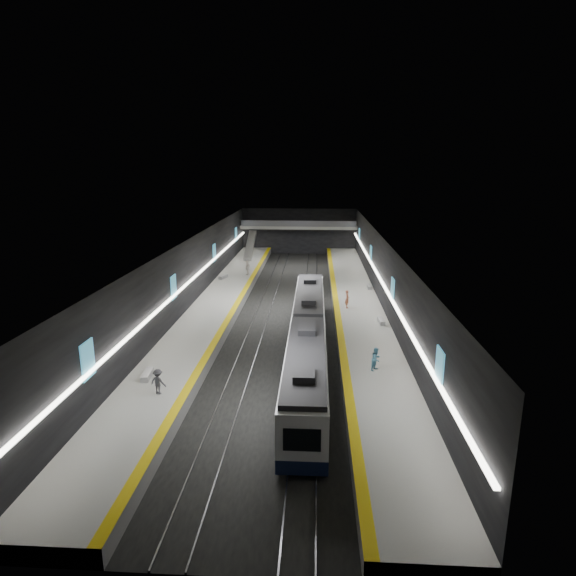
# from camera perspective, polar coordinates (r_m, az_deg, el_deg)

# --- Properties ---
(ground) EXTENTS (70.00, 70.00, 0.00)m
(ground) POSITION_cam_1_polar(r_m,az_deg,el_deg) (52.30, -0.12, -2.69)
(ground) COLOR black
(ground) RESTS_ON ground
(ceiling) EXTENTS (20.00, 70.00, 0.04)m
(ceiling) POSITION_cam_1_polar(r_m,az_deg,el_deg) (50.55, -0.12, 6.02)
(ceiling) COLOR beige
(ceiling) RESTS_ON wall_left
(wall_left) EXTENTS (0.04, 70.00, 8.00)m
(wall_left) POSITION_cam_1_polar(r_m,az_deg,el_deg) (52.82, -11.02, 1.70)
(wall_left) COLOR black
(wall_left) RESTS_ON ground
(wall_right) EXTENTS (0.04, 70.00, 8.00)m
(wall_right) POSITION_cam_1_polar(r_m,az_deg,el_deg) (51.66, 11.02, 1.42)
(wall_right) COLOR black
(wall_right) RESTS_ON ground
(wall_back) EXTENTS (20.00, 0.04, 8.00)m
(wall_back) POSITION_cam_1_polar(r_m,az_deg,el_deg) (85.73, 1.31, 6.73)
(wall_back) COLOR black
(wall_back) RESTS_ON ground
(wall_front) EXTENTS (20.00, 0.04, 8.00)m
(wall_front) POSITION_cam_1_polar(r_m,az_deg,el_deg) (18.96, -7.09, -22.35)
(wall_front) COLOR black
(wall_front) RESTS_ON ground
(platform_left) EXTENTS (5.00, 70.00, 1.00)m
(platform_left) POSITION_cam_1_polar(r_m,az_deg,el_deg) (53.13, -8.22, -2.01)
(platform_left) COLOR slate
(platform_left) RESTS_ON ground
(tile_surface_left) EXTENTS (5.00, 70.00, 0.02)m
(tile_surface_left) POSITION_cam_1_polar(r_m,az_deg,el_deg) (52.99, -8.24, -1.48)
(tile_surface_left) COLOR #AEAFA9
(tile_surface_left) RESTS_ON platform_left
(tactile_strip_left) EXTENTS (0.60, 70.00, 0.02)m
(tactile_strip_left) POSITION_cam_1_polar(r_m,az_deg,el_deg) (52.59, -5.89, -1.51)
(tactile_strip_left) COLOR yellow
(tactile_strip_left) RESTS_ON platform_left
(platform_right) EXTENTS (5.00, 70.00, 1.00)m
(platform_right) POSITION_cam_1_polar(r_m,az_deg,el_deg) (52.26, 8.12, -2.28)
(platform_right) COLOR slate
(platform_right) RESTS_ON ground
(tile_surface_right) EXTENTS (5.00, 70.00, 0.02)m
(tile_surface_right) POSITION_cam_1_polar(r_m,az_deg,el_deg) (52.12, 8.14, -1.74)
(tile_surface_right) COLOR #AEAFA9
(tile_surface_right) RESTS_ON platform_right
(tactile_strip_right) EXTENTS (0.60, 70.00, 0.02)m
(tactile_strip_right) POSITION_cam_1_polar(r_m,az_deg,el_deg) (51.97, 5.73, -1.70)
(tactile_strip_right) COLOR yellow
(tactile_strip_right) RESTS_ON platform_right
(rails) EXTENTS (6.52, 70.00, 0.12)m
(rails) POSITION_cam_1_polar(r_m,az_deg,el_deg) (52.29, -0.12, -2.63)
(rails) COLOR gray
(rails) RESTS_ON ground
(train) EXTENTS (2.69, 30.04, 3.60)m
(train) POSITION_cam_1_polar(r_m,az_deg,el_deg) (38.13, 2.35, -5.78)
(train) COLOR #0F193A
(train) RESTS_ON ground
(ad_posters) EXTENTS (19.94, 53.50, 2.20)m
(ad_posters) POSITION_cam_1_polar(r_m,az_deg,el_deg) (52.15, -0.05, 2.37)
(ad_posters) COLOR #3E96BA
(ad_posters) RESTS_ON wall_left
(cove_light_left) EXTENTS (0.25, 68.60, 0.12)m
(cove_light_left) POSITION_cam_1_polar(r_m,az_deg,el_deg) (52.82, -10.80, 1.49)
(cove_light_left) COLOR white
(cove_light_left) RESTS_ON wall_left
(cove_light_right) EXTENTS (0.25, 68.60, 0.12)m
(cove_light_right) POSITION_cam_1_polar(r_m,az_deg,el_deg) (51.67, 10.79, 1.20)
(cove_light_right) COLOR white
(cove_light_right) RESTS_ON wall_right
(mezzanine_bridge) EXTENTS (20.00, 3.00, 1.50)m
(mezzanine_bridge) POSITION_cam_1_polar(r_m,az_deg,el_deg) (83.54, 1.26, 7.25)
(mezzanine_bridge) COLOR gray
(mezzanine_bridge) RESTS_ON wall_left
(escalator) EXTENTS (1.20, 7.50, 3.92)m
(escalator) POSITION_cam_1_polar(r_m,az_deg,el_deg) (77.65, -4.50, 5.08)
(escalator) COLOR #99999E
(escalator) RESTS_ON platform_left
(bench_left_near) EXTENTS (0.66, 1.83, 0.44)m
(bench_left_near) POSITION_cam_1_polar(r_m,az_deg,el_deg) (35.21, -16.33, -9.85)
(bench_left_near) COLOR #99999E
(bench_left_near) RESTS_ON platform_left
(bench_left_far) EXTENTS (0.99, 1.86, 0.44)m
(bench_left_far) POSITION_cam_1_polar(r_m,az_deg,el_deg) (63.22, -7.69, 1.32)
(bench_left_far) COLOR #99999E
(bench_left_far) RESTS_ON platform_left
(bench_right_near) EXTENTS (0.56, 1.70, 0.41)m
(bench_right_near) POSITION_cam_1_polar(r_m,az_deg,el_deg) (45.78, 10.99, -3.88)
(bench_right_near) COLOR #99999E
(bench_right_near) RESTS_ON platform_right
(bench_right_far) EXTENTS (0.49, 1.70, 0.41)m
(bench_right_far) POSITION_cam_1_polar(r_m,az_deg,el_deg) (58.37, 9.61, 0.14)
(bench_right_far) COLOR #99999E
(bench_right_far) RESTS_ON platform_right
(passenger_right_a) EXTENTS (0.46, 0.69, 1.87)m
(passenger_right_a) POSITION_cam_1_polar(r_m,az_deg,el_deg) (49.87, 7.03, -1.34)
(passenger_right_a) COLOR #B15F42
(passenger_right_a) RESTS_ON platform_right
(passenger_right_b) EXTENTS (1.02, 1.05, 1.70)m
(passenger_right_b) POSITION_cam_1_polar(r_m,az_deg,el_deg) (35.32, 10.40, -8.30)
(passenger_right_b) COLOR #5598B8
(passenger_right_b) RESTS_ON platform_right
(passenger_left_a) EXTENTS (0.84, 1.24, 1.95)m
(passenger_left_a) POSITION_cam_1_polar(r_m,az_deg,el_deg) (64.73, -4.82, 2.39)
(passenger_left_a) COLOR silver
(passenger_left_a) RESTS_ON platform_left
(passenger_left_b) EXTENTS (1.22, 0.92, 1.68)m
(passenger_left_b) POSITION_cam_1_polar(r_m,az_deg,el_deg) (32.47, -15.14, -10.69)
(passenger_left_b) COLOR #3B3A41
(passenger_left_b) RESTS_ON platform_left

